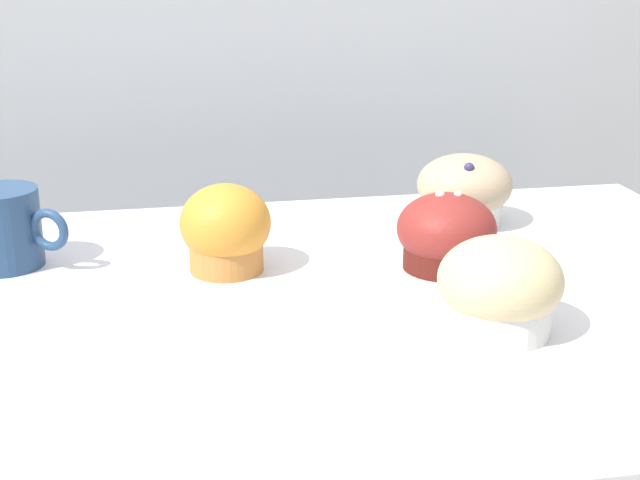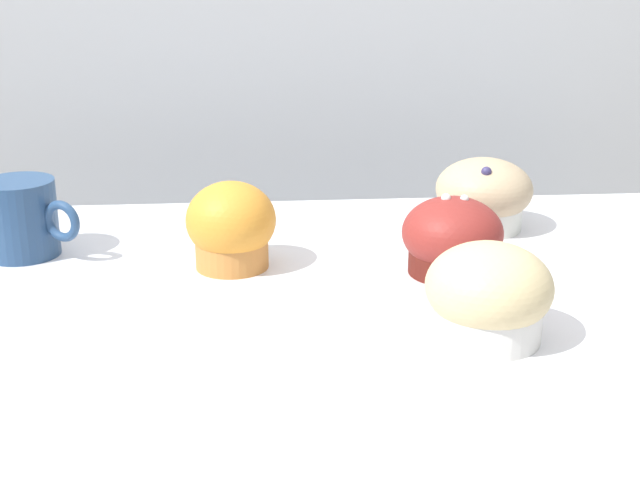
# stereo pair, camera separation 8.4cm
# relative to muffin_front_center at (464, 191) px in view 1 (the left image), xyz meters

# --- Properties ---
(wall_back) EXTENTS (3.20, 0.10, 1.80)m
(wall_back) POSITION_rel_muffin_front_center_xyz_m (-0.23, 0.41, -0.06)
(wall_back) COLOR #B2B7BC
(wall_back) RESTS_ON ground
(muffin_front_center) EXTENTS (0.11, 0.11, 0.08)m
(muffin_front_center) POSITION_rel_muffin_front_center_xyz_m (0.00, 0.00, 0.00)
(muffin_front_center) COLOR silver
(muffin_front_center) RESTS_ON display_counter
(muffin_back_left) EXTENTS (0.09, 0.09, 0.09)m
(muffin_back_left) POSITION_rel_muffin_front_center_xyz_m (-0.28, -0.10, 0.00)
(muffin_back_left) COLOR #C9803C
(muffin_back_left) RESTS_ON display_counter
(muffin_back_right) EXTENTS (0.10, 0.10, 0.08)m
(muffin_back_right) POSITION_rel_muffin_front_center_xyz_m (-0.07, -0.14, -0.00)
(muffin_back_right) COLOR #521913
(muffin_back_right) RESTS_ON display_counter
(muffin_front_left) EXTENTS (0.11, 0.11, 0.08)m
(muffin_front_left) POSITION_rel_muffin_front_center_xyz_m (-0.07, -0.29, -0.00)
(muffin_front_left) COLOR white
(muffin_front_left) RESTS_ON display_counter
(coffee_cup) EXTENTS (0.11, 0.08, 0.08)m
(coffee_cup) POSITION_rel_muffin_front_center_xyz_m (-0.50, -0.05, 0.00)
(coffee_cup) COLOR navy
(coffee_cup) RESTS_ON display_counter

